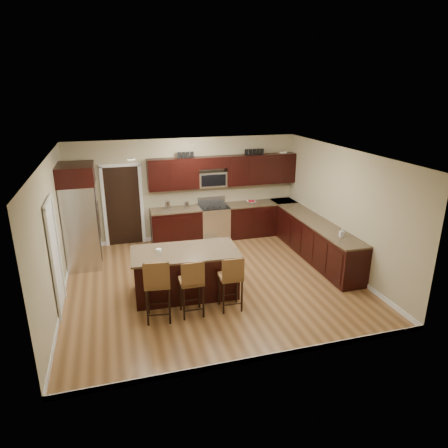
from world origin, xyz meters
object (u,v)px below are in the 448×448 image
object	(u,v)px
range	(214,222)
island	(186,274)
stool_mid	(192,282)
refrigerator	(80,215)
stool_left	(157,283)
stool_right	(231,277)

from	to	relation	value
range	island	distance (m)	3.11
range	stool_mid	bearing A→B (deg)	-110.31
refrigerator	stool_mid	bearing A→B (deg)	-55.75
island	stool_left	size ratio (longest dim) A/B	1.80
stool_left	refrigerator	size ratio (longest dim) A/B	0.50
stool_left	island	bearing A→B (deg)	60.14
island	stool_right	world-z (taller)	stool_right
stool_mid	stool_left	bearing A→B (deg)	-179.47
island	stool_left	xyz separation A→B (m)	(-0.65, -0.85, 0.31)
stool_left	refrigerator	xyz separation A→B (m)	(-1.34, 2.86, 0.46)
stool_right	refrigerator	world-z (taller)	refrigerator
stool_mid	refrigerator	distance (m)	3.49
stool_mid	range	bearing A→B (deg)	69.81
range	stool_left	distance (m)	4.16
range	stool_right	size ratio (longest dim) A/B	1.03
island	stool_right	bearing A→B (deg)	-47.64
range	island	size ratio (longest dim) A/B	0.52
island	stool_mid	xyz separation A→B (m)	(-0.04, -0.85, 0.25)
refrigerator	island	bearing A→B (deg)	-45.37
range	stool_left	world-z (taller)	stool_left
stool_left	refrigerator	bearing A→B (deg)	122.50
range	stool_mid	world-z (taller)	range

